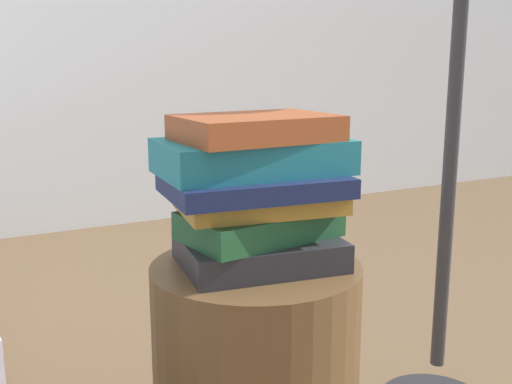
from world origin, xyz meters
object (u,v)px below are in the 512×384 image
Objects in this scene: book_ochre at (259,201)px; book_rust at (258,128)px; book_charcoal at (258,250)px; book_forest at (258,223)px; book_navy at (254,185)px; book_teal at (251,156)px.

book_ochre is 0.12m from book_rust.
book_forest reaches higher than book_charcoal.
book_charcoal is at bearing -131.09° from book_forest.
book_forest is 0.07m from book_navy.
book_forest is 0.16m from book_rust.
book_teal is (0.00, 0.02, 0.04)m from book_navy.
book_teal reaches higher than book_navy.
book_charcoal is 0.08m from book_ochre.
book_teal is 1.23× the size of book_rust.
book_ochre is 1.05× the size of book_rust.
book_rust is (0.00, -0.02, 0.05)m from book_teal.
book_teal reaches higher than book_charcoal.
book_rust is (-0.00, -0.01, 0.16)m from book_forest.
book_rust reaches higher than book_navy.
book_navy is 0.09m from book_rust.
book_forest is 0.04m from book_ochre.
book_navy is 1.15× the size of book_rust.
book_teal is at bearing 145.06° from book_ochre.
book_rust is at bearing -110.88° from book_charcoal.
book_navy is 0.05m from book_teal.
book_navy is at bearing -138.64° from book_ochre.
book_charcoal is 1.04× the size of book_rust.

